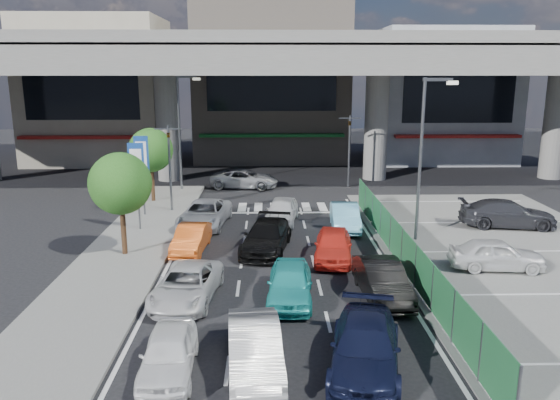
{
  "coord_description": "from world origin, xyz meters",
  "views": [
    {
      "loc": [
        -0.45,
        -20.0,
        8.32
      ],
      "look_at": [
        0.21,
        6.93,
        1.9
      ],
      "focal_mm": 35.0,
      "sensor_mm": 36.0,
      "label": 1
    }
  ],
  "objects_px": {
    "sedan_white_mid_left": "(187,285)",
    "hatch_black_mid_right": "(382,280)",
    "taxi_orange_left": "(191,238)",
    "wagon_silver_front_left": "(204,214)",
    "van_white_back_left": "(168,353)",
    "crossing_wagon_silver": "(244,179)",
    "traffic_cone": "(405,256)",
    "street_lamp_right": "(425,146)",
    "hatch_white_back_mid": "(255,348)",
    "signboard_far": "(142,165)",
    "parked_sedan_white": "(497,254)",
    "taxi_orange_right": "(333,245)",
    "sedan_white_front_mid": "(282,210)",
    "sedan_black_mid": "(266,237)",
    "taxi_teal_mid": "(290,283)",
    "parked_sedan_dgrey": "(507,214)",
    "traffic_light_right": "(350,133)",
    "street_lamp_left": "(182,123)",
    "kei_truck_front_right": "(345,217)",
    "tree_far": "(151,150)",
    "tree_near": "(120,184)",
    "traffic_light_left": "(169,147)",
    "minivan_navy_back": "(365,347)"
  },
  "relations": [
    {
      "from": "van_white_back_left",
      "to": "wagon_silver_front_left",
      "type": "relative_size",
      "value": 0.73
    },
    {
      "from": "sedan_black_mid",
      "to": "traffic_cone",
      "type": "xyz_separation_m",
      "value": [
        6.09,
        -2.04,
        -0.28
      ]
    },
    {
      "from": "hatch_white_back_mid",
      "to": "taxi_orange_left",
      "type": "height_order",
      "value": "hatch_white_back_mid"
    },
    {
      "from": "van_white_back_left",
      "to": "street_lamp_left",
      "type": "bearing_deg",
      "value": 95.18
    },
    {
      "from": "van_white_back_left",
      "to": "crossing_wagon_silver",
      "type": "distance_m",
      "value": 24.94
    },
    {
      "from": "sedan_white_front_mid",
      "to": "taxi_orange_left",
      "type": "bearing_deg",
      "value": -123.29
    },
    {
      "from": "street_lamp_right",
      "to": "sedan_black_mid",
      "type": "bearing_deg",
      "value": -169.26
    },
    {
      "from": "taxi_orange_left",
      "to": "sedan_black_mid",
      "type": "relative_size",
      "value": 0.79
    },
    {
      "from": "hatch_white_back_mid",
      "to": "kei_truck_front_right",
      "type": "relative_size",
      "value": 1.02
    },
    {
      "from": "traffic_light_left",
      "to": "hatch_black_mid_right",
      "type": "bearing_deg",
      "value": -52.37
    },
    {
      "from": "traffic_light_right",
      "to": "sedan_black_mid",
      "type": "distance_m",
      "value": 15.98
    },
    {
      "from": "hatch_white_back_mid",
      "to": "traffic_light_left",
      "type": "bearing_deg",
      "value": 102.46
    },
    {
      "from": "street_lamp_left",
      "to": "hatch_white_back_mid",
      "type": "bearing_deg",
      "value": -77.08
    },
    {
      "from": "van_white_back_left",
      "to": "taxi_teal_mid",
      "type": "bearing_deg",
      "value": 51.57
    },
    {
      "from": "sedan_white_mid_left",
      "to": "hatch_black_mid_right",
      "type": "distance_m",
      "value": 7.27
    },
    {
      "from": "crossing_wagon_silver",
      "to": "traffic_cone",
      "type": "relative_size",
      "value": 6.96
    },
    {
      "from": "taxi_teal_mid",
      "to": "parked_sedan_dgrey",
      "type": "bearing_deg",
      "value": 41.25
    },
    {
      "from": "street_lamp_right",
      "to": "taxi_orange_right",
      "type": "distance_m",
      "value": 6.79
    },
    {
      "from": "street_lamp_right",
      "to": "van_white_back_left",
      "type": "relative_size",
      "value": 2.2
    },
    {
      "from": "tree_far",
      "to": "traffic_cone",
      "type": "relative_size",
      "value": 6.89
    },
    {
      "from": "signboard_far",
      "to": "parked_sedan_white",
      "type": "distance_m",
      "value": 19.4
    },
    {
      "from": "traffic_light_right",
      "to": "sedan_white_front_mid",
      "type": "height_order",
      "value": "traffic_light_right"
    },
    {
      "from": "minivan_navy_back",
      "to": "hatch_black_mid_right",
      "type": "relative_size",
      "value": 1.14
    },
    {
      "from": "signboard_far",
      "to": "parked_sedan_white",
      "type": "xyz_separation_m",
      "value": [
        16.88,
        -9.28,
        -2.34
      ]
    },
    {
      "from": "traffic_light_right",
      "to": "hatch_black_mid_right",
      "type": "bearing_deg",
      "value": -94.76
    },
    {
      "from": "traffic_cone",
      "to": "wagon_silver_front_left",
      "type": "bearing_deg",
      "value": 146.28
    },
    {
      "from": "street_lamp_right",
      "to": "wagon_silver_front_left",
      "type": "bearing_deg",
      "value": 165.62
    },
    {
      "from": "parked_sedan_dgrey",
      "to": "traffic_cone",
      "type": "bearing_deg",
      "value": 137.05
    },
    {
      "from": "traffic_light_right",
      "to": "sedan_white_mid_left",
      "type": "distance_m",
      "value": 22.26
    },
    {
      "from": "sedan_white_mid_left",
      "to": "sedan_white_front_mid",
      "type": "bearing_deg",
      "value": 76.88
    },
    {
      "from": "sedan_white_mid_left",
      "to": "parked_sedan_white",
      "type": "bearing_deg",
      "value": 19.15
    },
    {
      "from": "street_lamp_left",
      "to": "taxi_orange_right",
      "type": "bearing_deg",
      "value": -59.11
    },
    {
      "from": "traffic_light_left",
      "to": "minivan_navy_back",
      "type": "distance_m",
      "value": 20.18
    },
    {
      "from": "taxi_teal_mid",
      "to": "parked_sedan_white",
      "type": "relative_size",
      "value": 1.04
    },
    {
      "from": "taxi_orange_left",
      "to": "wagon_silver_front_left",
      "type": "height_order",
      "value": "wagon_silver_front_left"
    },
    {
      "from": "tree_near",
      "to": "sedan_black_mid",
      "type": "xyz_separation_m",
      "value": [
        6.51,
        0.55,
        -2.7
      ]
    },
    {
      "from": "taxi_orange_left",
      "to": "street_lamp_left",
      "type": "bearing_deg",
      "value": 104.17
    },
    {
      "from": "street_lamp_right",
      "to": "hatch_white_back_mid",
      "type": "height_order",
      "value": "street_lamp_right"
    },
    {
      "from": "hatch_white_back_mid",
      "to": "sedan_white_front_mid",
      "type": "bearing_deg",
      "value": 81.44
    },
    {
      "from": "taxi_orange_right",
      "to": "parked_sedan_white",
      "type": "xyz_separation_m",
      "value": [
        6.77,
        -1.52,
        0.04
      ]
    },
    {
      "from": "traffic_light_left",
      "to": "minivan_navy_back",
      "type": "xyz_separation_m",
      "value": [
        8.51,
        -18.01,
        -3.25
      ]
    },
    {
      "from": "tree_near",
      "to": "crossing_wagon_silver",
      "type": "height_order",
      "value": "tree_near"
    },
    {
      "from": "taxi_orange_left",
      "to": "traffic_cone",
      "type": "distance_m",
      "value": 9.85
    },
    {
      "from": "tree_far",
      "to": "tree_near",
      "type": "bearing_deg",
      "value": -85.64
    },
    {
      "from": "sedan_black_mid",
      "to": "crossing_wagon_silver",
      "type": "bearing_deg",
      "value": 106.91
    },
    {
      "from": "traffic_light_left",
      "to": "traffic_light_right",
      "type": "relative_size",
      "value": 1.0
    },
    {
      "from": "street_lamp_left",
      "to": "hatch_black_mid_right",
      "type": "relative_size",
      "value": 1.91
    },
    {
      "from": "sedan_white_mid_left",
      "to": "traffic_light_left",
      "type": "bearing_deg",
      "value": 108.5
    },
    {
      "from": "signboard_far",
      "to": "kei_truck_front_right",
      "type": "bearing_deg",
      "value": -14.23
    },
    {
      "from": "traffic_light_left",
      "to": "tree_near",
      "type": "relative_size",
      "value": 1.08
    }
  ]
}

